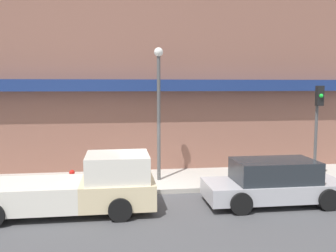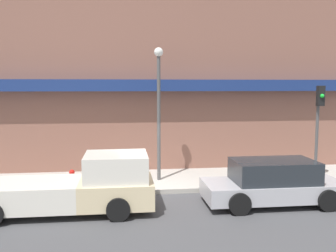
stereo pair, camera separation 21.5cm
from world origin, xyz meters
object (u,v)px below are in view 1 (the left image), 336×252
at_px(parked_car, 274,182).
at_px(traffic_light, 318,115).
at_px(street_lamp, 159,98).
at_px(fire_hydrant, 72,179).
at_px(pickup_truck, 76,188).

distance_m(parked_car, traffic_light, 4.19).
bearing_deg(traffic_light, parked_car, -140.16).
xyz_separation_m(parked_car, street_lamp, (-3.55, 3.05, 2.76)).
bearing_deg(fire_hydrant, parked_car, -18.45).
bearing_deg(pickup_truck, fire_hydrant, 99.65).
height_order(fire_hydrant, street_lamp, street_lamp).
bearing_deg(fire_hydrant, traffic_light, 0.24).
bearing_deg(street_lamp, fire_hydrant, -167.31).
xyz_separation_m(pickup_truck, street_lamp, (2.96, 3.05, 2.69)).
distance_m(parked_car, fire_hydrant, 7.27).
bearing_deg(parked_car, street_lamp, 138.04).
bearing_deg(parked_car, fire_hydrant, 160.24).
height_order(pickup_truck, traffic_light, traffic_light).
height_order(fire_hydrant, traffic_light, traffic_light).
bearing_deg(pickup_truck, parked_car, 0.42).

